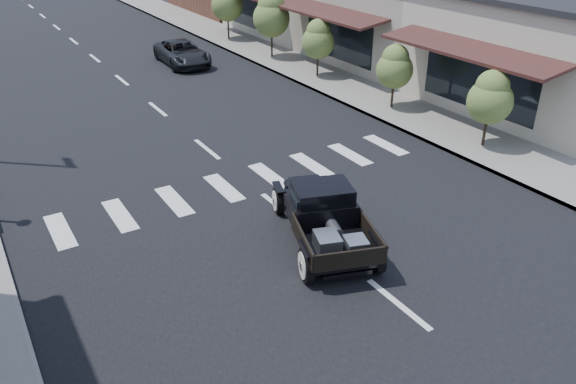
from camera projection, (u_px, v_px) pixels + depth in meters
ground at (320, 241)px, 14.44m from camera, size 120.00×120.00×0.00m
road at (135, 91)px, 25.76m from camera, size 14.00×80.00×0.02m
road_markings at (175, 124)px, 21.99m from camera, size 12.00×60.00×0.06m
sidewalk_right at (292, 64)px, 29.68m from camera, size 3.00×80.00×0.15m
storefront_near at (563, 50)px, 23.39m from camera, size 10.00×9.00×4.50m
storefront_mid at (414, 16)px, 30.19m from camera, size 10.00×9.00×4.50m
small_tree_a at (488, 110)px, 19.14m from camera, size 1.54×1.54×2.57m
small_tree_b at (394, 77)px, 22.81m from camera, size 1.49×1.49×2.49m
small_tree_c at (318, 49)px, 26.93m from camera, size 1.56×1.56×2.61m
small_tree_d at (272, 26)px, 30.11m from camera, size 1.97×1.97×3.29m
small_tree_e at (228, 12)px, 34.17m from camera, size 1.93×1.93×3.21m
hotrod_pickup at (324, 215)px, 14.10m from camera, size 3.37×4.85×1.53m
second_car at (182, 53)px, 29.63m from camera, size 2.24×4.49×1.22m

